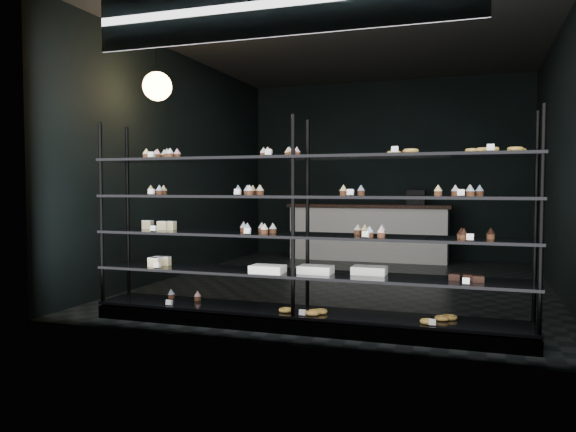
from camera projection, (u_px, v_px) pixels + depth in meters
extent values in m
cube|color=black|center=(350.00, 283.00, 7.45)|extent=(5.00, 6.00, 0.01)
cube|color=black|center=(352.00, 40.00, 7.28)|extent=(5.00, 6.00, 0.01)
cube|color=black|center=(386.00, 170.00, 10.20)|extent=(5.00, 0.01, 3.20)
cube|color=black|center=(272.00, 148.00, 4.52)|extent=(5.00, 0.01, 3.20)
cube|color=black|center=(182.00, 165.00, 8.16)|extent=(0.01, 6.00, 3.20)
cube|color=black|center=(561.00, 160.00, 6.57)|extent=(0.01, 6.00, 3.20)
cube|color=black|center=(300.00, 322.00, 5.10)|extent=(4.00, 0.50, 0.12)
cylinder|color=black|center=(101.00, 218.00, 5.47)|extent=(0.04, 0.04, 1.85)
cylinder|color=black|center=(128.00, 216.00, 5.89)|extent=(0.04, 0.04, 1.85)
cylinder|color=black|center=(293.00, 222.00, 4.85)|extent=(0.04, 0.04, 1.85)
cylinder|color=black|center=(308.00, 219.00, 5.26)|extent=(0.04, 0.04, 1.85)
cylinder|color=black|center=(542.00, 227.00, 4.22)|extent=(0.04, 0.04, 1.85)
cylinder|color=black|center=(536.00, 223.00, 4.63)|extent=(0.04, 0.04, 1.85)
cube|color=black|center=(300.00, 312.00, 5.10)|extent=(4.00, 0.50, 0.03)
cube|color=black|center=(300.00, 274.00, 5.08)|extent=(4.00, 0.50, 0.02)
cube|color=black|center=(301.00, 235.00, 5.06)|extent=(4.00, 0.50, 0.02)
cube|color=black|center=(301.00, 197.00, 5.04)|extent=(4.00, 0.50, 0.02)
cube|color=black|center=(301.00, 158.00, 5.02)|extent=(4.00, 0.50, 0.02)
cube|color=white|center=(155.00, 155.00, 5.29)|extent=(0.06, 0.04, 0.06)
cube|color=white|center=(269.00, 153.00, 4.93)|extent=(0.05, 0.04, 0.06)
cube|color=white|center=(393.00, 150.00, 4.58)|extent=(0.05, 0.04, 0.06)
cube|color=white|center=(496.00, 148.00, 4.33)|extent=(0.06, 0.04, 0.06)
cube|color=white|center=(154.00, 192.00, 5.32)|extent=(0.06, 0.04, 0.06)
cube|color=white|center=(238.00, 192.00, 5.04)|extent=(0.06, 0.04, 0.06)
cube|color=white|center=(352.00, 193.00, 4.71)|extent=(0.05, 0.04, 0.06)
cube|color=white|center=(456.00, 193.00, 4.44)|extent=(0.06, 0.04, 0.06)
cube|color=white|center=(150.00, 229.00, 5.35)|extent=(0.06, 0.04, 0.06)
cube|color=white|center=(251.00, 232.00, 5.02)|extent=(0.06, 0.04, 0.06)
cube|color=white|center=(370.00, 235.00, 4.68)|extent=(0.05, 0.04, 0.06)
cube|color=white|center=(472.00, 238.00, 4.42)|extent=(0.06, 0.04, 0.06)
cube|color=white|center=(152.00, 265.00, 5.36)|extent=(0.06, 0.04, 0.06)
cube|color=white|center=(459.00, 281.00, 4.47)|extent=(0.06, 0.04, 0.06)
cube|color=white|center=(170.00, 303.00, 5.32)|extent=(0.06, 0.04, 0.06)
cube|color=white|center=(302.00, 313.00, 4.90)|extent=(0.05, 0.04, 0.06)
cube|color=white|center=(438.00, 323.00, 4.54)|extent=(0.06, 0.04, 0.06)
cube|color=#0C1B3E|center=(275.00, 6.00, 4.54)|extent=(3.20, 0.04, 0.45)
cube|color=white|center=(274.00, 5.00, 4.52)|extent=(3.30, 0.02, 0.50)
cylinder|color=black|center=(157.00, 47.00, 6.46)|extent=(0.01, 0.01, 0.56)
sphere|color=#FFAB59|center=(157.00, 86.00, 6.49)|extent=(0.33, 0.33, 0.33)
cube|color=silver|center=(368.00, 234.00, 9.86)|extent=(2.71, 0.60, 0.92)
cube|color=black|center=(369.00, 206.00, 9.83)|extent=(2.82, 0.65, 0.06)
cube|color=black|center=(416.00, 197.00, 9.56)|extent=(0.30, 0.30, 0.25)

